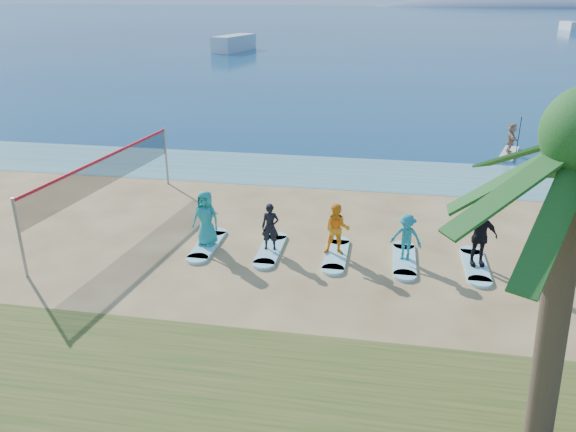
% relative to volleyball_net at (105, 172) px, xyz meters
% --- Properties ---
extents(ground, '(600.00, 600.00, 0.00)m').
position_rel_volleyball_net_xyz_m(ground, '(7.55, -3.03, -1.90)').
color(ground, tan).
rests_on(ground, ground).
extents(shallow_water, '(600.00, 600.00, 0.00)m').
position_rel_volleyball_net_xyz_m(shallow_water, '(7.55, 7.47, -1.90)').
color(shallow_water, teal).
rests_on(shallow_water, ground).
extents(ocean, '(600.00, 600.00, 0.00)m').
position_rel_volleyball_net_xyz_m(ocean, '(7.55, 156.97, -1.90)').
color(ocean, navy).
rests_on(ocean, ground).
extents(volleyball_net, '(1.05, 9.04, 2.50)m').
position_rel_volleyball_net_xyz_m(volleyball_net, '(0.00, 0.00, 0.00)').
color(volleyball_net, gray).
rests_on(volleyball_net, ground).
extents(paddleboard, '(1.56, 3.07, 0.12)m').
position_rel_volleyball_net_xyz_m(paddleboard, '(16.19, 12.03, -1.84)').
color(paddleboard, silver).
rests_on(paddleboard, ground).
extents(paddleboarder, '(0.54, 1.44, 1.53)m').
position_rel_volleyball_net_xyz_m(paddleboarder, '(16.19, 12.03, -1.02)').
color(paddleboarder, tan).
rests_on(paddleboarder, paddleboard).
extents(boat_offshore_a, '(4.56, 8.68, 2.11)m').
position_rel_volleyball_net_xyz_m(boat_offshore_a, '(-11.84, 61.06, -1.90)').
color(boat_offshore_a, silver).
rests_on(boat_offshore_a, ground).
extents(boat_offshore_b, '(2.87, 6.13, 1.75)m').
position_rel_volleyball_net_xyz_m(boat_offshore_b, '(46.57, 115.54, -1.90)').
color(boat_offshore_b, silver).
rests_on(boat_offshore_b, ground).
extents(surfboard_0, '(0.70, 2.20, 0.09)m').
position_rel_volleyball_net_xyz_m(surfboard_0, '(4.19, -1.49, -1.86)').
color(surfboard_0, '#9EEAF5').
rests_on(surfboard_0, ground).
extents(student_0, '(0.98, 0.72, 1.86)m').
position_rel_volleyball_net_xyz_m(student_0, '(4.19, -1.49, -0.89)').
color(student_0, teal).
rests_on(student_0, surfboard_0).
extents(surfboard_1, '(0.70, 2.20, 0.09)m').
position_rel_volleyball_net_xyz_m(surfboard_1, '(6.35, -1.49, -1.86)').
color(surfboard_1, '#9EEAF5').
rests_on(surfboard_1, ground).
extents(student_1, '(0.59, 0.41, 1.55)m').
position_rel_volleyball_net_xyz_m(student_1, '(6.35, -1.49, -1.04)').
color(student_1, black).
rests_on(student_1, surfboard_1).
extents(surfboard_2, '(0.70, 2.20, 0.09)m').
position_rel_volleyball_net_xyz_m(surfboard_2, '(8.50, -1.49, -1.86)').
color(surfboard_2, '#9EEAF5').
rests_on(surfboard_2, ground).
extents(student_2, '(0.85, 0.68, 1.69)m').
position_rel_volleyball_net_xyz_m(student_2, '(8.50, -1.49, -0.97)').
color(student_2, orange).
rests_on(student_2, surfboard_2).
extents(surfboard_3, '(0.70, 2.20, 0.09)m').
position_rel_volleyball_net_xyz_m(surfboard_3, '(10.66, -1.49, -1.86)').
color(surfboard_3, '#9EEAF5').
rests_on(surfboard_3, ground).
extents(student_3, '(1.08, 0.79, 1.51)m').
position_rel_volleyball_net_xyz_m(student_3, '(10.66, -1.49, -1.06)').
color(student_3, teal).
rests_on(student_3, surfboard_3).
extents(surfboard_4, '(0.70, 2.20, 0.09)m').
position_rel_volleyball_net_xyz_m(surfboard_4, '(12.82, -1.49, -1.86)').
color(surfboard_4, '#9EEAF5').
rests_on(surfboard_4, ground).
extents(student_4, '(1.16, 0.64, 1.87)m').
position_rel_volleyball_net_xyz_m(student_4, '(12.82, -1.49, -0.88)').
color(student_4, black).
rests_on(student_4, surfboard_4).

